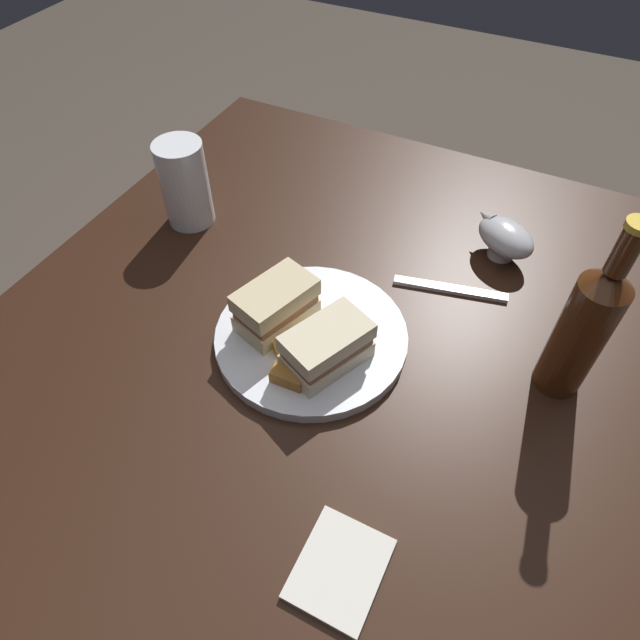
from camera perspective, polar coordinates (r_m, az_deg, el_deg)
name	(u,v)px	position (r m, az deg, el deg)	size (l,w,h in m)	color
ground_plane	(325,512)	(1.45, 0.54, -19.11)	(6.00, 6.00, 0.00)	#4C4238
dining_table	(326,442)	(1.13, 0.66, -12.36)	(1.10, 0.99, 0.70)	black
plate	(311,337)	(0.81, -0.90, -1.72)	(0.28, 0.28, 0.02)	white
sandwich_half_left	(276,305)	(0.80, -4.54, 1.49)	(0.13, 0.10, 0.07)	beige
sandwich_half_right	(327,346)	(0.75, 0.71, -2.73)	(0.14, 0.11, 0.06)	beige
potato_wedge_front	(307,349)	(0.78, -1.32, -2.94)	(0.04, 0.02, 0.02)	gold
potato_wedge_middle	(310,369)	(0.75, -1.02, -5.03)	(0.05, 0.02, 0.02)	gold
potato_wedge_back	(285,376)	(0.75, -3.59, -5.76)	(0.05, 0.02, 0.02)	#AD702D
potato_wedge_left_edge	(278,342)	(0.79, -4.30, -2.28)	(0.05, 0.02, 0.01)	gold
potato_wedge_right_edge	(294,362)	(0.77, -2.66, -4.27)	(0.05, 0.02, 0.01)	gold
pint_glass	(186,188)	(1.01, -13.61, 13.03)	(0.08, 0.08, 0.15)	white
gravy_boat	(505,237)	(0.97, 18.43, 8.09)	(0.11, 0.13, 0.06)	#B7B7BC
cider_bottle	(584,328)	(0.76, 25.41, -0.76)	(0.06, 0.06, 0.28)	#47230F
napkin	(340,569)	(0.66, 2.04, -24.13)	(0.11, 0.09, 0.01)	silver
fork	(450,289)	(0.91, 13.19, 3.13)	(0.18, 0.02, 0.01)	silver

